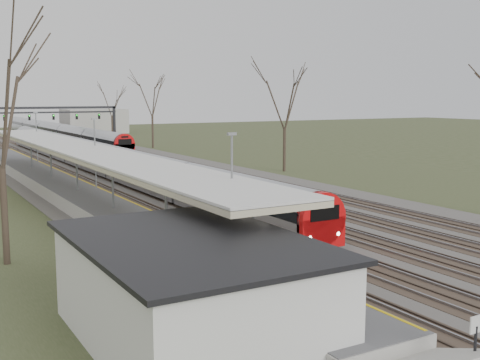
% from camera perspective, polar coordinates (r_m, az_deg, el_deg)
% --- Properties ---
extents(track_bed, '(24.00, 160.00, 0.22)m').
position_cam_1_polar(track_bed, '(66.71, -12.04, 1.29)').
color(track_bed, '#474442').
rests_on(track_bed, ground).
extents(platform, '(3.50, 69.00, 1.00)m').
position_cam_1_polar(platform, '(47.44, -16.22, -0.96)').
color(platform, '#9E9B93').
rests_on(platform, ground).
extents(canopy, '(4.10, 50.00, 3.11)m').
position_cam_1_polar(canopy, '(42.69, -14.94, 2.77)').
color(canopy, slate).
rests_on(canopy, platform).
extents(station_building, '(6.00, 9.00, 3.20)m').
position_cam_1_polar(station_building, '(18.75, -4.70, -10.63)').
color(station_building, silver).
rests_on(station_building, ground).
extents(signal_gantry, '(21.00, 0.59, 6.08)m').
position_cam_1_polar(signal_gantry, '(95.33, -17.72, 5.95)').
color(signal_gantry, black).
rests_on(signal_gantry, ground).
extents(tree_east_far, '(5.00, 5.00, 10.30)m').
position_cam_1_polar(tree_east_far, '(60.57, 4.28, 7.64)').
color(tree_east_far, '#2D231C').
rests_on(tree_east_far, ground).
extents(train_near, '(2.62, 75.21, 3.05)m').
position_cam_1_polar(train_near, '(62.56, -13.53, 2.12)').
color(train_near, '#A6A9B0').
rests_on(train_near, ground).
extents(train_far, '(2.62, 75.21, 3.05)m').
position_cam_1_polar(train_far, '(111.24, -17.21, 4.43)').
color(train_far, '#A6A9B0').
rests_on(train_far, ground).
extents(passenger, '(0.53, 0.65, 1.54)m').
position_cam_1_polar(passenger, '(28.00, -4.85, -4.04)').
color(passenger, navy).
rests_on(passenger, platform).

